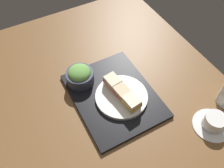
{
  "coord_description": "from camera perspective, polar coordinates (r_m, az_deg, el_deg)",
  "views": [
    {
      "loc": [
        44.64,
        -26.43,
        81.7
      ],
      "look_at": [
        -6.99,
        1.67,
        5.0
      ],
      "focal_mm": 37.93,
      "sensor_mm": 36.0,
      "label": 1
    }
  ],
  "objects": [
    {
      "name": "coffee_cup",
      "position": [
        0.98,
        23.32,
        -8.51
      ],
      "size": [
        14.62,
        14.62,
        5.81
      ],
      "color": "white",
      "rests_on": "ground_plane"
    },
    {
      "name": "sandwich_plate",
      "position": [
        0.96,
        2.29,
        -3.03
      ],
      "size": [
        21.38,
        21.38,
        1.5
      ],
      "primitive_type": "cylinder",
      "color": "silver",
      "rests_on": "serving_tray"
    },
    {
      "name": "serving_tray",
      "position": [
        0.98,
        0.41,
        -2.78
      ],
      "size": [
        39.82,
        31.76,
        1.54
      ],
      "primitive_type": "cube",
      "color": "black",
      "rests_on": "ground_plane"
    },
    {
      "name": "salad_bowl",
      "position": [
        1.0,
        -7.76,
        2.09
      ],
      "size": [
        11.64,
        11.64,
        7.92
      ],
      "color": "#33384C",
      "rests_on": "serving_tray"
    },
    {
      "name": "sandwich_middle",
      "position": [
        0.94,
        2.35,
        -2.0
      ],
      "size": [
        6.94,
        5.97,
        4.49
      ],
      "color": "beige",
      "rests_on": "sandwich_plate"
    },
    {
      "name": "sandwich_near",
      "position": [
        0.97,
        0.13,
        0.43
      ],
      "size": [
        6.97,
        6.02,
        4.73
      ],
      "color": "beige",
      "rests_on": "sandwich_plate"
    },
    {
      "name": "sandwich_far",
      "position": [
        0.91,
        4.71,
        -4.49
      ],
      "size": [
        7.11,
        6.16,
        4.68
      ],
      "color": "#EFE5C1",
      "rests_on": "sandwich_plate"
    },
    {
      "name": "ground_plane",
      "position": [
        0.98,
        1.1,
        -5.53
      ],
      "size": [
        140.0,
        100.0,
        3.0
      ],
      "primitive_type": "cube",
      "color": "brown"
    }
  ]
}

